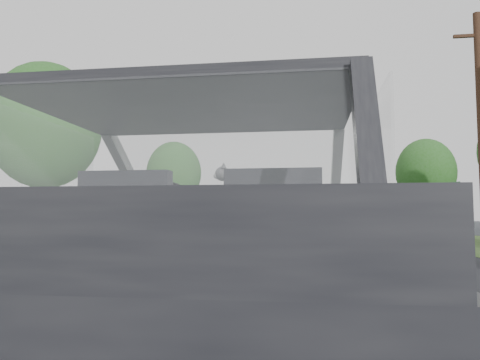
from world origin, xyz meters
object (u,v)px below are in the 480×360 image
(other_car, at_px, (284,218))
(highway_sign, at_px, (453,208))
(cat, at_px, (254,185))
(subject_car, at_px, (213,236))

(other_car, relative_size, highway_sign, 1.90)
(cat, relative_size, highway_sign, 0.21)
(cat, height_order, other_car, other_car)
(other_car, bearing_deg, cat, -87.25)
(cat, bearing_deg, subject_car, -112.54)
(subject_car, height_order, cat, subject_car)
(subject_car, xyz_separation_m, cat, (0.19, 0.57, 0.35))
(subject_car, distance_m, other_car, 24.56)
(cat, bearing_deg, highway_sign, 66.29)
(subject_car, bearing_deg, highway_sign, 70.35)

